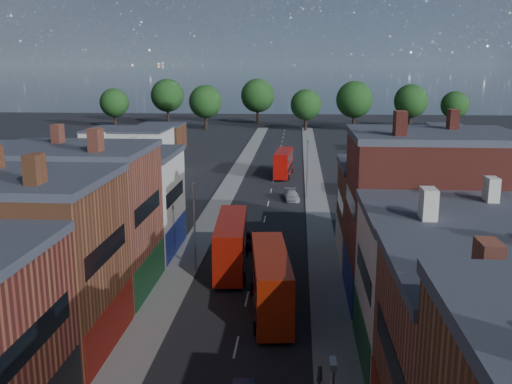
% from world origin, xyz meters
% --- Properties ---
extents(pavement_west, '(3.00, 200.00, 0.12)m').
position_xyz_m(pavement_west, '(-6.50, 50.00, 0.06)').
color(pavement_west, gray).
rests_on(pavement_west, ground).
extents(pavement_east, '(3.00, 200.00, 0.12)m').
position_xyz_m(pavement_east, '(6.50, 50.00, 0.06)').
color(pavement_east, gray).
rests_on(pavement_east, ground).
extents(lamp_post_2, '(0.25, 0.70, 8.12)m').
position_xyz_m(lamp_post_2, '(-5.20, 30.00, 4.70)').
color(lamp_post_2, slate).
rests_on(lamp_post_2, ground).
extents(lamp_post_3, '(0.25, 0.70, 8.12)m').
position_xyz_m(lamp_post_3, '(5.20, 60.00, 4.70)').
color(lamp_post_3, slate).
rests_on(lamp_post_3, ground).
extents(bus_0, '(3.25, 11.02, 4.70)m').
position_xyz_m(bus_0, '(-2.01, 30.55, 2.54)').
color(bus_0, '#AF180A').
rests_on(bus_0, ground).
extents(bus_1, '(3.69, 11.12, 4.71)m').
position_xyz_m(bus_1, '(2.01, 21.50, 2.54)').
color(bus_1, '#A92109').
rests_on(bus_1, ground).
extents(bus_2, '(3.09, 10.21, 4.35)m').
position_xyz_m(bus_2, '(1.50, 75.47, 2.35)').
color(bus_2, '#9C0B06').
rests_on(bus_2, ground).
extents(car_2, '(2.45, 4.90, 1.33)m').
position_xyz_m(car_2, '(-1.20, 37.85, 0.67)').
color(car_2, black).
rests_on(car_2, ground).
extents(car_3, '(2.43, 4.80, 1.34)m').
position_xyz_m(car_3, '(3.11, 58.30, 0.67)').
color(car_3, '#BABABA').
rests_on(car_3, ground).
extents(ped_3, '(0.52, 0.97, 1.58)m').
position_xyz_m(ped_3, '(5.30, 11.01, 0.91)').
color(ped_3, '#635F55').
rests_on(ped_3, pavement_east).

